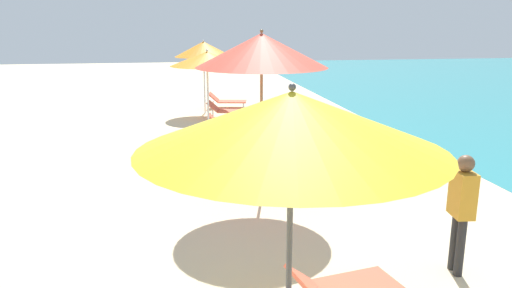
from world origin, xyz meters
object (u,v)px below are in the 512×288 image
object	(u,v)px
lounger_fourth_shoreside	(231,125)
beach_ball	(325,109)
umbrella_second	(292,122)
umbrella_third	(262,51)
lounger_second_shoreside	(344,287)
lounger_farthest_inland	(227,110)
cooler_box	(280,111)
lounger_third_shoreside	(300,161)
lounger_farthest_shoreside	(227,100)
umbrella_farthest	(203,49)
person_walking_near	(462,203)
umbrella_fourth	(207,59)

from	to	relation	value
lounger_fourth_shoreside	beach_ball	size ratio (longest dim) A/B	3.66
umbrella_second	umbrella_third	distance (m)	4.63
lounger_second_shoreside	lounger_farthest_inland	xyz separation A→B (m)	(-0.07, 11.38, -0.01)
lounger_second_shoreside	beach_ball	bearing A→B (deg)	62.64
cooler_box	umbrella_third	bearing A→B (deg)	-104.43
lounger_second_shoreside	umbrella_third	world-z (taller)	umbrella_third
lounger_fourth_shoreside	cooler_box	xyz separation A→B (m)	(1.99, 2.66, -0.13)
umbrella_second	lounger_farthest_inland	distance (m)	12.59
cooler_box	lounger_second_shoreside	bearing A→B (deg)	-98.67
umbrella_third	lounger_third_shoreside	world-z (taller)	umbrella_third
lounger_second_shoreside	umbrella_third	xyz separation A→B (m)	(-0.30, 3.57, 2.35)
beach_ball	lounger_fourth_shoreside	bearing A→B (deg)	-143.09
umbrella_third	lounger_fourth_shoreside	size ratio (longest dim) A/B	2.24
lounger_farthest_shoreside	cooler_box	bearing A→B (deg)	-39.08
umbrella_farthest	person_walking_near	xyz separation A→B (m)	(2.45, -11.85, -1.27)
umbrella_second	lounger_third_shoreside	bearing A→B (deg)	74.59
lounger_farthest_inland	cooler_box	xyz separation A→B (m)	(1.83, 0.20, -0.12)
lounger_second_shoreside	lounger_fourth_shoreside	size ratio (longest dim) A/B	0.99
lounger_second_shoreside	umbrella_fourth	xyz separation A→B (m)	(-0.94, 7.65, 1.93)
umbrella_farthest	cooler_box	xyz separation A→B (m)	(2.50, -0.90, -2.03)
lounger_fourth_shoreside	lounger_farthest_inland	size ratio (longest dim) A/B	0.91
lounger_farthest_shoreside	lounger_farthest_inland	distance (m)	2.10
cooler_box	lounger_farthest_shoreside	bearing A→B (deg)	130.70
person_walking_near	umbrella_fourth	bearing A→B (deg)	117.73
lounger_farthest_inland	person_walking_near	world-z (taller)	person_walking_near
lounger_farthest_shoreside	umbrella_farthest	bearing A→B (deg)	-120.87
umbrella_fourth	lounger_farthest_inland	size ratio (longest dim) A/B	1.67
lounger_third_shoreside	umbrella_fourth	xyz separation A→B (m)	(-1.69, 2.79, 1.89)
lounger_second_shoreside	lounger_farthest_shoreside	xyz separation A→B (m)	(0.13, 13.47, -0.03)
lounger_third_shoreside	lounger_farthest_shoreside	bearing A→B (deg)	82.89
lounger_fourth_shoreside	umbrella_farthest	xyz separation A→B (m)	(-0.51, 3.56, 1.91)
person_walking_near	beach_ball	bearing A→B (deg)	88.46
lounger_farthest_shoreside	cooler_box	world-z (taller)	lounger_farthest_shoreside
lounger_second_shoreside	umbrella_farthest	size ratio (longest dim) A/B	0.53
lounger_second_shoreside	beach_ball	size ratio (longest dim) A/B	3.63
lounger_farthest_shoreside	lounger_farthest_inland	xyz separation A→B (m)	(-0.20, -2.09, 0.01)
beach_ball	umbrella_farthest	bearing A→B (deg)	168.32
lounger_farthest_shoreside	cooler_box	xyz separation A→B (m)	(1.63, -1.90, -0.10)
umbrella_third	lounger_fourth_shoreside	world-z (taller)	umbrella_third
umbrella_farthest	umbrella_second	bearing A→B (deg)	-90.55
umbrella_fourth	umbrella_farthest	bearing A→B (deg)	87.62
umbrella_second	cooler_box	distance (m)	13.05
umbrella_fourth	lounger_farthest_shoreside	bearing A→B (deg)	79.56
lounger_farthest_shoreside	person_walking_near	size ratio (longest dim) A/B	0.95
lounger_third_shoreside	lounger_farthest_inland	distance (m)	6.57
umbrella_farthest	lounger_farthest_inland	world-z (taller)	umbrella_farthest
umbrella_fourth	cooler_box	size ratio (longest dim) A/B	4.31
lounger_third_shoreside	cooler_box	world-z (taller)	lounger_third_shoreside
umbrella_farthest	lounger_farthest_shoreside	size ratio (longest dim) A/B	1.70
beach_ball	umbrella_second	bearing A→B (deg)	-108.57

